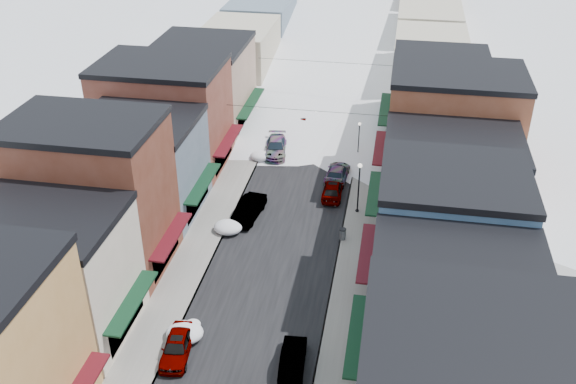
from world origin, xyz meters
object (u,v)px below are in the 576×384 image
at_px(car_dark_hatch, 249,209).
at_px(car_green_sedan, 293,359).
at_px(streetlamp_near, 359,182).
at_px(trash_can, 343,234).
at_px(car_silver_sedan, 177,346).

bearing_deg(car_dark_hatch, car_green_sedan, -60.91).
bearing_deg(streetlamp_near, trash_can, -100.51).
relative_size(car_green_sedan, trash_can, 4.38).
bearing_deg(car_green_sedan, trash_can, -100.45).
relative_size(car_green_sedan, streetlamp_near, 0.90).
bearing_deg(streetlamp_near, car_silver_sedan, -117.13).
xyz_separation_m(car_dark_hatch, trash_can, (8.71, -2.22, -0.17)).
bearing_deg(car_dark_hatch, trash_can, -7.07).
relative_size(car_silver_sedan, trash_can, 4.42).
bearing_deg(car_silver_sedan, streetlamp_near, 56.55).
relative_size(car_silver_sedan, car_dark_hatch, 0.89).
bearing_deg(car_silver_sedan, car_green_sedan, -4.53).
distance_m(car_silver_sedan, car_dark_hatch, 17.76).
relative_size(car_dark_hatch, car_green_sedan, 1.14).
xyz_separation_m(car_silver_sedan, trash_can, (9.50, 15.53, -0.10)).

